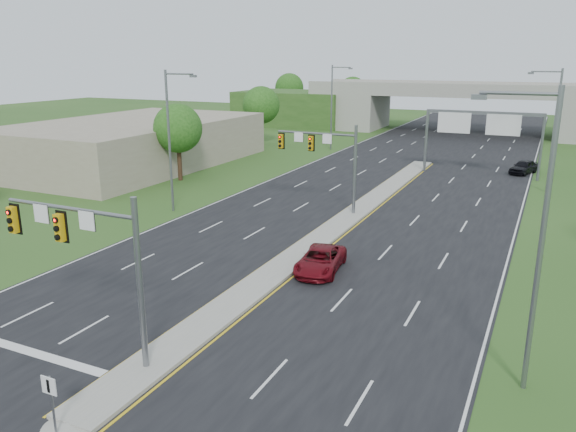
% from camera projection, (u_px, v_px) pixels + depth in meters
% --- Properties ---
extents(ground, '(240.00, 240.00, 0.00)m').
position_uv_depth(ground, '(147.00, 369.00, 22.09)').
color(ground, '#2A4F1C').
rests_on(ground, ground).
extents(road, '(24.00, 160.00, 0.02)m').
position_uv_depth(road, '(388.00, 189.00, 52.54)').
color(road, black).
rests_on(road, ground).
extents(median, '(2.00, 54.00, 0.16)m').
position_uv_depth(median, '(345.00, 220.00, 42.08)').
color(median, gray).
rests_on(median, road).
extents(median_nose, '(2.00, 2.00, 0.16)m').
position_uv_depth(median_nose, '(68.00, 425.00, 18.59)').
color(median_nose, gray).
rests_on(median_nose, road).
extents(lane_markings, '(23.72, 160.00, 0.01)m').
position_uv_depth(lane_markings, '(362.00, 203.00, 47.49)').
color(lane_markings, gold).
rests_on(lane_markings, road).
extents(signal_mast_near, '(6.62, 0.60, 7.00)m').
position_uv_depth(signal_mast_near, '(90.00, 249.00, 21.68)').
color(signal_mast_near, slate).
rests_on(signal_mast_near, ground).
extents(signal_mast_far, '(6.62, 0.60, 7.00)m').
position_uv_depth(signal_mast_far, '(327.00, 153.00, 43.43)').
color(signal_mast_far, slate).
rests_on(signal_mast_far, ground).
extents(keep_right_sign, '(0.60, 0.13, 2.20)m').
position_uv_depth(keep_right_sign, '(51.00, 396.00, 17.74)').
color(keep_right_sign, slate).
rests_on(keep_right_sign, ground).
extents(sign_gantry, '(11.58, 0.44, 6.67)m').
position_uv_depth(sign_gantry, '(481.00, 125.00, 57.00)').
color(sign_gantry, slate).
rests_on(sign_gantry, ground).
extents(overpass, '(80.00, 14.00, 8.10)m').
position_uv_depth(overpass, '(465.00, 111.00, 90.73)').
color(overpass, gray).
rests_on(overpass, ground).
extents(lightpole_l_mid, '(2.85, 0.25, 11.00)m').
position_uv_depth(lightpole_l_mid, '(171.00, 135.00, 43.31)').
color(lightpole_l_mid, slate).
rests_on(lightpole_l_mid, ground).
extents(lightpole_l_far, '(2.85, 0.25, 11.00)m').
position_uv_depth(lightpole_l_far, '(333.00, 103.00, 73.77)').
color(lightpole_l_far, slate).
rests_on(lightpole_l_far, ground).
extents(lightpole_r_near, '(2.85, 0.25, 11.00)m').
position_uv_depth(lightpole_r_near, '(537.00, 230.00, 19.31)').
color(lightpole_r_near, slate).
rests_on(lightpole_r_near, ground).
extents(lightpole_r_far, '(2.85, 0.25, 11.00)m').
position_uv_depth(lightpole_r_far, '(553.00, 125.00, 49.77)').
color(lightpole_r_far, slate).
rests_on(lightpole_r_far, ground).
extents(tree_l_near, '(4.80, 4.80, 7.60)m').
position_uv_depth(tree_l_near, '(178.00, 128.00, 55.02)').
color(tree_l_near, '#382316').
rests_on(tree_l_near, ground).
extents(tree_l_mid, '(5.20, 5.20, 8.12)m').
position_uv_depth(tree_l_mid, '(261.00, 105.00, 78.33)').
color(tree_l_mid, '#382316').
rests_on(tree_l_mid, ground).
extents(tree_back_a, '(6.00, 6.00, 8.85)m').
position_uv_depth(tree_back_a, '(289.00, 88.00, 117.94)').
color(tree_back_a, '#382316').
rests_on(tree_back_a, ground).
extents(tree_back_b, '(5.60, 5.60, 8.32)m').
position_uv_depth(tree_back_b, '(353.00, 91.00, 112.27)').
color(tree_back_b, '#382316').
rests_on(tree_back_b, ground).
extents(commercial_building, '(18.00, 30.00, 5.00)m').
position_uv_depth(commercial_building, '(133.00, 143.00, 64.22)').
color(commercial_building, gray).
rests_on(commercial_building, ground).
extents(car_far_a, '(2.81, 5.05, 1.33)m').
position_uv_depth(car_far_a, '(320.00, 260.00, 32.08)').
color(car_far_a, '#610911').
rests_on(car_far_a, road).
extents(car_far_c, '(3.05, 4.59, 1.45)m').
position_uv_depth(car_far_c, '(524.00, 167.00, 59.32)').
color(car_far_c, black).
rests_on(car_far_c, road).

